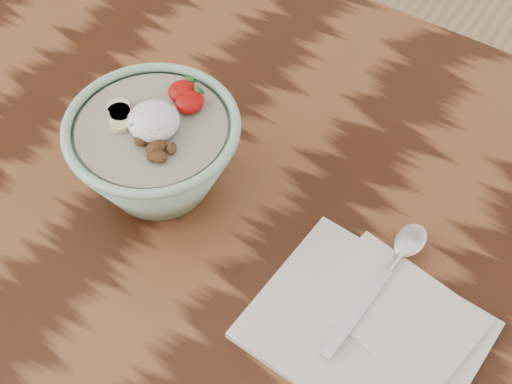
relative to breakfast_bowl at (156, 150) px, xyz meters
The scene contains 4 objects.
table 16.14cm from the breakfast_bowl, 164.40° to the left, with size 160.00×90.00×75.00cm.
breakfast_bowl is the anchor object (origin of this frame).
napkin 30.96cm from the breakfast_bowl, ahead, with size 24.13×20.63×1.41cm.
spoon 29.77cm from the breakfast_bowl, 10.05° to the left, with size 3.74×19.94×1.04cm.
Camera 1 is at (40.15, -38.69, 143.82)cm, focal length 50.00 mm.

